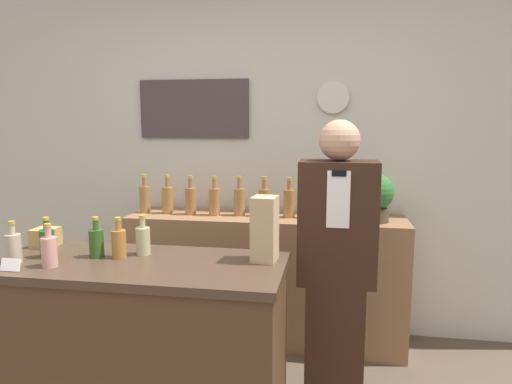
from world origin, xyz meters
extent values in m
cube|color=beige|center=(0.00, 2.00, 1.35)|extent=(5.20, 0.06, 2.70)
cube|color=#443636|center=(-0.45, 1.96, 1.68)|extent=(0.84, 0.02, 0.43)
cylinder|color=beige|center=(0.58, 1.95, 1.75)|extent=(0.22, 0.03, 0.22)
cube|color=#8E6642|center=(0.13, 1.72, 0.46)|extent=(1.95, 0.44, 0.92)
cube|color=#4C331E|center=(-0.30, 0.53, 0.45)|extent=(1.34, 0.56, 0.89)
cube|color=#443224|center=(-0.30, 0.53, 0.91)|extent=(1.37, 0.59, 0.04)
cube|color=#331E14|center=(0.62, 0.96, 0.37)|extent=(0.31, 0.24, 0.74)
cube|color=#331E14|center=(0.62, 0.96, 1.06)|extent=(0.40, 0.24, 0.64)
cube|color=white|center=(0.62, 0.84, 1.20)|extent=(0.11, 0.01, 0.28)
cube|color=black|center=(0.62, 0.84, 1.33)|extent=(0.07, 0.01, 0.03)
sphere|color=tan|center=(0.62, 0.96, 1.49)|extent=(0.21, 0.21, 0.21)
cylinder|color=#4C3D2D|center=(0.87, 1.68, 0.97)|extent=(0.20, 0.20, 0.09)
sphere|color=#2D6B2D|center=(0.87, 1.68, 1.12)|extent=(0.25, 0.25, 0.25)
cube|color=tan|center=(0.28, 0.64, 1.09)|extent=(0.12, 0.13, 0.30)
cube|color=white|center=(-0.78, 0.31, 0.96)|extent=(0.09, 0.02, 0.06)
cube|color=tan|center=(-0.88, 0.70, 0.98)|extent=(0.12, 0.12, 0.10)
cylinder|color=tan|center=(-0.85, 0.42, 1.00)|extent=(0.07, 0.07, 0.13)
cylinder|color=tan|center=(-0.85, 0.42, 1.09)|extent=(0.03, 0.03, 0.05)
cylinder|color=#B29933|center=(-0.85, 0.42, 1.12)|extent=(0.03, 0.03, 0.02)
cylinder|color=#2F5A1F|center=(-0.75, 0.52, 1.00)|extent=(0.07, 0.07, 0.13)
cylinder|color=#2F5A1F|center=(-0.75, 0.52, 1.09)|extent=(0.03, 0.03, 0.05)
cylinder|color=#B29933|center=(-0.75, 0.52, 1.12)|extent=(0.03, 0.03, 0.02)
cylinder|color=tan|center=(-0.65, 0.39, 1.00)|extent=(0.07, 0.07, 0.13)
cylinder|color=tan|center=(-0.65, 0.39, 1.09)|extent=(0.03, 0.03, 0.05)
cylinder|color=#B29933|center=(-0.65, 0.39, 1.12)|extent=(0.03, 0.03, 0.02)
cylinder|color=#2C551D|center=(-0.52, 0.57, 1.00)|extent=(0.07, 0.07, 0.13)
cylinder|color=#2C551D|center=(-0.52, 0.57, 1.09)|extent=(0.03, 0.03, 0.05)
cylinder|color=#B29933|center=(-0.52, 0.57, 1.12)|extent=(0.03, 0.03, 0.02)
cylinder|color=#A56A2F|center=(-0.41, 0.58, 1.00)|extent=(0.07, 0.07, 0.13)
cylinder|color=#A56A2F|center=(-0.41, 0.58, 1.09)|extent=(0.03, 0.03, 0.05)
cylinder|color=#B29933|center=(-0.41, 0.58, 1.12)|extent=(0.03, 0.03, 0.02)
cylinder|color=tan|center=(-0.32, 0.65, 1.00)|extent=(0.07, 0.07, 0.13)
cylinder|color=tan|center=(-0.32, 0.65, 1.09)|extent=(0.03, 0.03, 0.05)
cylinder|color=#B29933|center=(-0.32, 0.65, 1.12)|extent=(0.03, 0.03, 0.02)
cylinder|color=olive|center=(-0.77, 1.72, 1.02)|extent=(0.08, 0.08, 0.19)
cylinder|color=olive|center=(-0.77, 1.72, 1.15)|extent=(0.03, 0.03, 0.07)
cylinder|color=#B29933|center=(-0.77, 1.72, 1.19)|extent=(0.03, 0.03, 0.02)
cylinder|color=#A06F37|center=(-0.59, 1.72, 1.02)|extent=(0.08, 0.08, 0.19)
cylinder|color=#A06F37|center=(-0.59, 1.72, 1.15)|extent=(0.03, 0.03, 0.07)
cylinder|color=#B29933|center=(-0.59, 1.72, 1.19)|extent=(0.03, 0.03, 0.02)
cylinder|color=#9E683E|center=(-0.42, 1.71, 1.02)|extent=(0.08, 0.08, 0.19)
cylinder|color=#9E683E|center=(-0.42, 1.71, 1.15)|extent=(0.03, 0.03, 0.07)
cylinder|color=#B29933|center=(-0.42, 1.71, 1.19)|extent=(0.03, 0.03, 0.02)
cylinder|color=#9E6C3F|center=(-0.24, 1.70, 1.02)|extent=(0.08, 0.08, 0.19)
cylinder|color=#9E6C3F|center=(-0.24, 1.70, 1.15)|extent=(0.03, 0.03, 0.07)
cylinder|color=#B29933|center=(-0.24, 1.70, 1.19)|extent=(0.03, 0.03, 0.02)
cylinder|color=#9C6D3F|center=(-0.06, 1.73, 1.02)|extent=(0.08, 0.08, 0.19)
cylinder|color=#9C6D3F|center=(-0.06, 1.73, 1.15)|extent=(0.03, 0.03, 0.07)
cylinder|color=#B29933|center=(-0.06, 1.73, 1.19)|extent=(0.03, 0.03, 0.02)
cylinder|color=olive|center=(0.12, 1.74, 1.02)|extent=(0.08, 0.08, 0.19)
cylinder|color=olive|center=(0.12, 1.74, 1.15)|extent=(0.03, 0.03, 0.07)
cylinder|color=#B29933|center=(0.12, 1.74, 1.19)|extent=(0.03, 0.03, 0.02)
cylinder|color=#A26933|center=(0.29, 1.72, 1.02)|extent=(0.08, 0.08, 0.19)
cylinder|color=#A26933|center=(0.29, 1.72, 1.15)|extent=(0.03, 0.03, 0.07)
cylinder|color=#B29933|center=(0.29, 1.72, 1.19)|extent=(0.03, 0.03, 0.02)
cylinder|color=olive|center=(0.47, 1.73, 1.02)|extent=(0.08, 0.08, 0.19)
cylinder|color=olive|center=(0.47, 1.73, 1.15)|extent=(0.03, 0.03, 0.07)
cylinder|color=#B29933|center=(0.47, 1.73, 1.19)|extent=(0.03, 0.03, 0.02)
cylinder|color=#9E6438|center=(0.65, 1.72, 1.02)|extent=(0.08, 0.08, 0.19)
cylinder|color=#9E6438|center=(0.65, 1.72, 1.15)|extent=(0.03, 0.03, 0.07)
cylinder|color=#B29933|center=(0.65, 1.72, 1.19)|extent=(0.03, 0.03, 0.02)
camera|label=1|loc=(0.59, -1.39, 1.57)|focal=32.00mm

